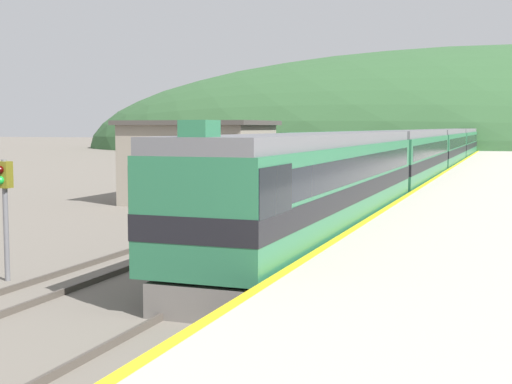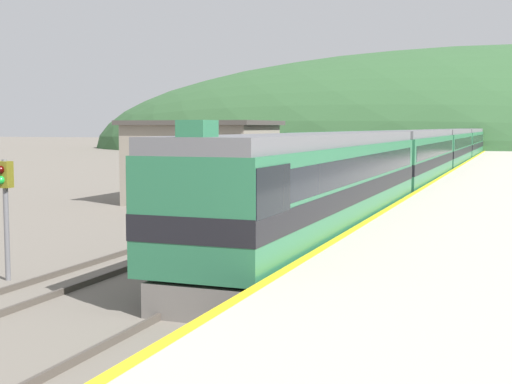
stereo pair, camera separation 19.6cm
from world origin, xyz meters
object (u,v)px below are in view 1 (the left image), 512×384
object	(u,v)px
express_train_lead_car	(320,185)
signal_post_siding	(4,194)
carriage_fourth	(459,144)
carriage_second	(409,159)
siding_train	(374,153)
carriage_third	(442,149)

from	to	relation	value
express_train_lead_car	signal_post_siding	size ratio (longest dim) A/B	6.49
carriage_fourth	signal_post_siding	world-z (taller)	carriage_fourth
express_train_lead_car	carriage_second	xyz separation A→B (m)	(0.00, 21.64, -0.01)
carriage_second	siding_train	bearing A→B (deg)	109.00
carriage_fourth	carriage_second	bearing A→B (deg)	-90.00
carriage_second	siding_train	xyz separation A→B (m)	(-4.81, 13.96, -0.17)
carriage_second	carriage_third	xyz separation A→B (m)	(0.00, 20.67, 0.00)
carriage_second	carriage_fourth	world-z (taller)	same
express_train_lead_car	carriage_fourth	distance (m)	62.98
express_train_lead_car	signal_post_siding	distance (m)	10.52
express_train_lead_car	siding_train	world-z (taller)	express_train_lead_car
express_train_lead_car	siding_train	xyz separation A→B (m)	(-4.81, 35.60, -0.18)
express_train_lead_car	siding_train	bearing A→B (deg)	97.69
carriage_third	signal_post_siding	world-z (taller)	carriage_third
siding_train	signal_post_siding	distance (m)	43.91
signal_post_siding	carriage_second	bearing A→B (deg)	77.78
express_train_lead_car	signal_post_siding	bearing A→B (deg)	-128.05
signal_post_siding	carriage_fourth	bearing A→B (deg)	84.80
carriage_second	carriage_fourth	xyz separation A→B (m)	(0.00, 41.35, 0.00)
carriage_second	carriage_third	size ratio (longest dim) A/B	1.00
carriage_fourth	signal_post_siding	size ratio (longest dim) A/B	6.04
carriage_fourth	siding_train	distance (m)	27.81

